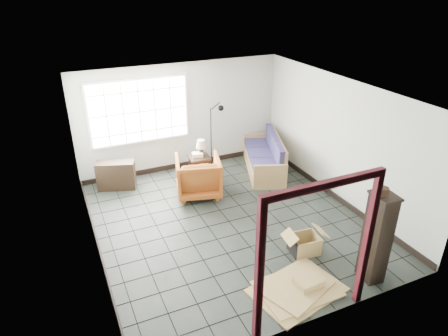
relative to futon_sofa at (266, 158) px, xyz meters
name	(u,v)px	position (x,y,z in m)	size (l,w,h in m)	color
ground	(229,221)	(-1.79, -1.70, -0.32)	(5.50, 5.50, 0.00)	black
room_shell	(229,142)	(-1.79, -1.67, 1.36)	(5.02, 5.52, 2.61)	#B3B7AF
window_panel	(139,111)	(-2.79, 1.00, 1.28)	(2.32, 0.08, 1.52)	silver
doorway_trim	(319,238)	(-1.79, -4.40, 1.06)	(1.80, 0.08, 2.20)	#3C0D15
futon_sofa	(266,158)	(0.00, 0.00, 0.00)	(1.42, 2.16, 0.89)	#977044
armchair	(198,174)	(-1.94, -0.42, 0.16)	(0.93, 0.88, 0.96)	brown
side_table	(199,160)	(-1.62, 0.36, 0.11)	(0.53, 0.53, 0.53)	black
table_lamp	(201,145)	(-1.54, 0.41, 0.47)	(0.29, 0.29, 0.38)	black
projector	(197,155)	(-1.66, 0.37, 0.25)	(0.29, 0.26, 0.09)	silver
floor_lamp	(216,134)	(-1.04, 0.69, 0.57)	(0.50, 0.32, 1.67)	black
console_shelf	(116,175)	(-3.53, 0.59, 0.00)	(0.90, 0.58, 0.65)	black
tall_shelf	(377,237)	(-0.41, -4.08, 0.45)	(0.36, 0.44, 1.53)	black
pot	(383,191)	(-0.45, -4.07, 1.26)	(0.18, 0.18, 0.12)	black
open_box	(304,244)	(-0.99, -3.10, -0.16)	(0.82, 0.46, 0.44)	#A78450
cardboard_pile	(298,288)	(-1.62, -3.88, -0.27)	(1.52, 1.22, 0.20)	#A78450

